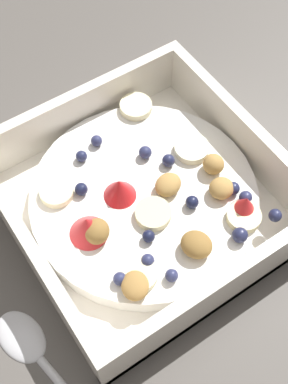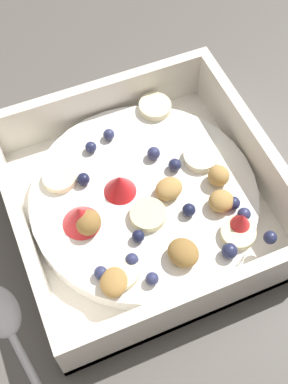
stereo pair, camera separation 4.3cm
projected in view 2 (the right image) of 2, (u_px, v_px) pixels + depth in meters
The scene contains 3 objects.
ground_plane at pixel (155, 219), 0.45m from camera, with size 2.40×2.40×0.00m, color #56514C.
fruit_bowl at pixel (145, 200), 0.44m from camera, with size 0.22×0.22×0.06m.
spoon at pixel (13, 338), 0.40m from camera, with size 0.05×0.17×0.01m.
Camera 2 is at (0.09, 0.20, 0.40)m, focal length 48.32 mm.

